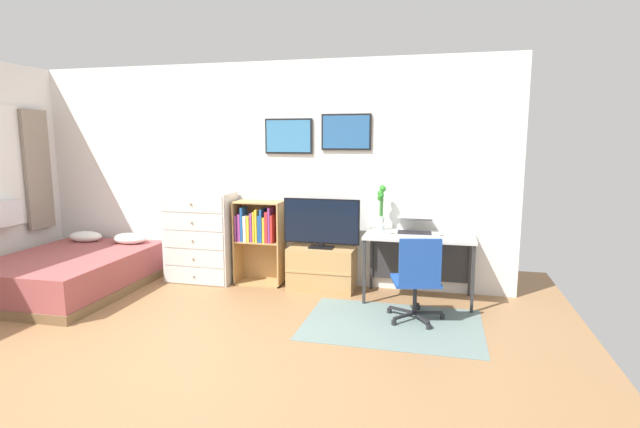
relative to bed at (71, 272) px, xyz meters
name	(u,v)px	position (x,y,z in m)	size (l,w,h in m)	color
ground_plane	(156,361)	(2.00, -1.40, -0.23)	(7.20, 7.20, 0.00)	#936B44
wall_back_with_posters	(262,173)	(2.01, 1.03, 1.13)	(6.12, 0.09, 2.70)	white
area_rug	(392,324)	(3.78, -0.14, -0.22)	(1.70, 1.20, 0.01)	slate
bed	(71,272)	(0.00, 0.00, 0.00)	(1.53, 1.99, 0.57)	brown
dresser	(201,237)	(1.29, 0.76, 0.34)	(0.84, 0.46, 1.13)	silver
bookshelf	(258,234)	(2.04, 0.81, 0.40)	(0.59, 0.30, 1.03)	tan
tv_stand	(322,269)	(2.85, 0.77, 0.03)	(0.78, 0.41, 0.51)	tan
television	(321,223)	(2.85, 0.75, 0.58)	(0.91, 0.16, 0.58)	black
desk	(419,245)	(3.98, 0.74, 0.38)	(1.18, 0.62, 0.74)	silver
office_chair	(417,277)	(4.00, -0.03, 0.23)	(0.58, 0.57, 0.86)	#232326
laptop	(415,226)	(3.92, 0.79, 0.58)	(0.41, 0.44, 0.17)	#B7B7BC
computer_mouse	(441,234)	(4.21, 0.69, 0.53)	(0.06, 0.10, 0.03)	silver
bamboo_vase	(381,206)	(3.53, 0.84, 0.79)	(0.10, 0.10, 0.52)	silver
wine_glass	(386,223)	(3.62, 0.57, 0.65)	(0.07, 0.07, 0.18)	silver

